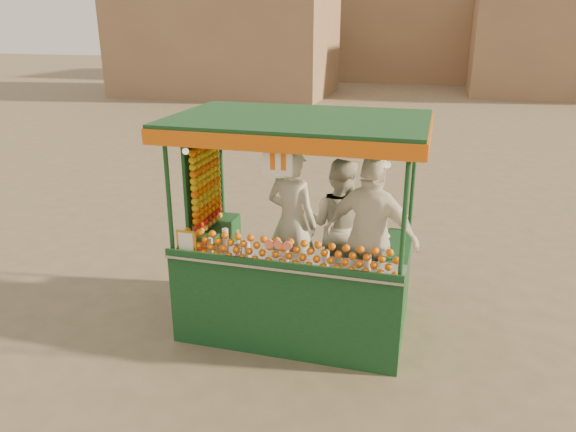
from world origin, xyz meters
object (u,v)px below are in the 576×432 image
(juice_cart, at_px, (289,265))
(vendor_middle, at_px, (339,225))
(vendor_left, at_px, (292,222))
(vendor_right, at_px, (371,237))

(juice_cart, relative_size, vendor_middle, 1.66)
(vendor_left, bearing_deg, juice_cart, 117.18)
(vendor_left, relative_size, vendor_middle, 1.08)
(juice_cart, height_order, vendor_right, juice_cart)
(juice_cart, bearing_deg, vendor_left, 100.53)
(vendor_right, bearing_deg, vendor_left, -0.15)
(juice_cart, bearing_deg, vendor_right, 6.51)
(vendor_middle, bearing_deg, juice_cart, 63.40)
(vendor_left, bearing_deg, vendor_middle, -138.25)
(vendor_middle, bearing_deg, vendor_left, 33.26)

